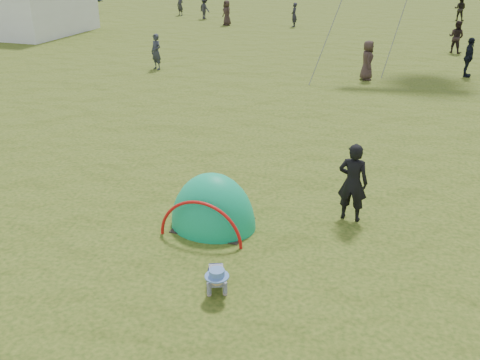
# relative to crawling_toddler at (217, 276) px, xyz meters

# --- Properties ---
(ground) EXTENTS (140.00, 140.00, 0.00)m
(ground) POSITION_rel_crawling_toddler_xyz_m (0.54, 0.07, -0.29)
(ground) COLOR #263D10
(crawling_toddler) EXTENTS (0.69, 0.85, 0.57)m
(crawling_toddler) POSITION_rel_crawling_toddler_xyz_m (0.00, 0.00, 0.00)
(crawling_toddler) COLOR black
(crawling_toddler) RESTS_ON ground
(popup_tent) EXTENTS (2.09, 1.83, 2.39)m
(popup_tent) POSITION_rel_crawling_toddler_xyz_m (-0.54, 2.25, -0.29)
(popup_tent) COLOR #0FA362
(popup_tent) RESTS_ON ground
(standing_adult) EXTENTS (0.72, 0.56, 1.75)m
(standing_adult) POSITION_rel_crawling_toddler_xyz_m (2.35, 3.04, 0.59)
(standing_adult) COLOR black
(standing_adult) RESTS_ON ground
(crowd_person_0) EXTENTS (0.69, 0.61, 1.59)m
(crowd_person_0) POSITION_rel_crawling_toddler_xyz_m (-10.29, 35.69, 0.51)
(crowd_person_0) COLOR #29282D
(crowd_person_0) RESTS_ON ground
(crowd_person_1) EXTENTS (1.03, 0.98, 1.68)m
(crowd_person_1) POSITION_rel_crawling_toddler_xyz_m (8.33, 23.03, 0.55)
(crowd_person_1) COLOR black
(crowd_person_1) RESTS_ON ground
(crowd_person_4) EXTENTS (0.96, 0.99, 1.71)m
(crowd_person_4) POSITION_rel_crawling_toddler_xyz_m (-5.63, 31.01, 0.57)
(crowd_person_4) COLOR #31221E
(crowd_person_4) RESTS_ON ground
(crowd_person_5) EXTENTS (1.68, 0.69, 1.76)m
(crowd_person_5) POSITION_rel_crawling_toddler_xyz_m (-17.81, 36.03, 0.60)
(crowd_person_5) COLOR #212A38
(crowd_person_5) RESTS_ON ground
(crowd_person_6) EXTENTS (0.42, 0.61, 1.61)m
(crowd_person_6) POSITION_rel_crawling_toddler_xyz_m (-0.88, 31.07, 0.52)
(crowd_person_6) COLOR #22212A
(crowd_person_6) RESTS_ON ground
(crowd_person_7) EXTENTS (1.01, 0.90, 1.72)m
(crowd_person_7) POSITION_rel_crawling_toddler_xyz_m (11.13, 36.13, 0.57)
(crowd_person_7) COLOR black
(crowd_person_7) RESTS_ON ground
(crowd_person_8) EXTENTS (0.70, 1.08, 1.71)m
(crowd_person_8) POSITION_rel_crawling_toddler_xyz_m (7.75, 17.38, 0.57)
(crowd_person_8) COLOR black
(crowd_person_8) RESTS_ON ground
(crowd_person_9) EXTENTS (1.18, 1.14, 1.61)m
(crowd_person_9) POSITION_rel_crawling_toddler_xyz_m (-7.89, 33.90, 0.52)
(crowd_person_9) COLOR #26252B
(crowd_person_9) RESTS_ON ground
(crowd_person_10) EXTENTS (0.57, 0.84, 1.67)m
(crowd_person_10) POSITION_rel_crawling_toddler_xyz_m (3.33, 16.13, 0.55)
(crowd_person_10) COLOR #392925
(crowd_person_10) RESTS_ON ground
(crowd_person_12) EXTENTS (0.71, 0.66, 1.63)m
(crowd_person_12) POSITION_rel_crawling_toddler_xyz_m (-6.27, 16.60, 0.53)
(crowd_person_12) COLOR #2B2E37
(crowd_person_12) RESTS_ON ground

